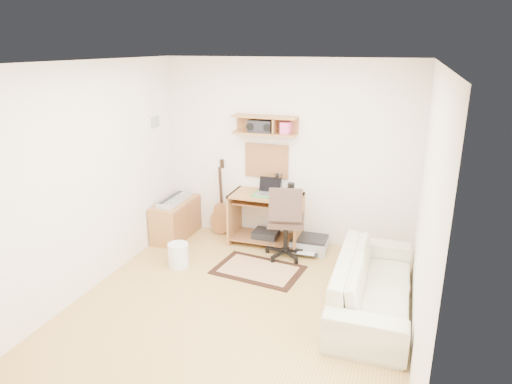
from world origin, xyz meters
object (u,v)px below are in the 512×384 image
(desk, at_px, (266,219))
(printer, at_px, (309,245))
(sofa, at_px, (374,275))
(task_chair, at_px, (286,221))
(cabinet, at_px, (176,219))

(desk, xyz_separation_m, printer, (0.65, -0.03, -0.29))
(desk, distance_m, printer, 0.71)
(sofa, bearing_deg, task_chair, 52.98)
(desk, distance_m, task_chair, 0.52)
(desk, relative_size, cabinet, 1.11)
(task_chair, bearing_deg, cabinet, 163.34)
(task_chair, xyz_separation_m, sofa, (1.23, -0.92, -0.13))
(cabinet, bearing_deg, desk, 7.36)
(task_chair, relative_size, cabinet, 1.16)
(cabinet, relative_size, printer, 1.80)
(printer, bearing_deg, cabinet, -176.58)
(printer, bearing_deg, task_chair, -133.09)
(task_chair, distance_m, printer, 0.59)
(task_chair, height_order, cabinet, task_chair)
(cabinet, bearing_deg, sofa, -19.95)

